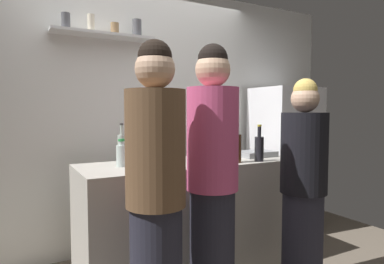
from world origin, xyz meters
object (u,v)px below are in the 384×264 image
Objects in this scene: wine_bottle_amber_glass at (237,147)px; person_brown_jacket at (156,197)px; wine_bottle_dark_glass at (259,148)px; wine_bottle_green_glass at (204,148)px; water_bottle_plastic at (122,155)px; refrigerator at (285,160)px; baking_pan at (256,154)px; utensil_holder at (139,154)px; person_blonde at (303,188)px; person_pink_top at (212,181)px; wine_bottle_pale_glass at (122,148)px.

person_brown_jacket reaches higher than wine_bottle_amber_glass.
wine_bottle_dark_glass is at bearing -9.07° from wine_bottle_amber_glass.
person_brown_jacket is (-0.94, -0.52, -0.18)m from wine_bottle_amber_glass.
wine_bottle_green_glass is 0.48m from wine_bottle_dark_glass.
person_brown_jacket is (-0.04, -0.78, -0.15)m from water_bottle_plastic.
wine_bottle_green_glass is (-1.25, -0.30, 0.23)m from refrigerator.
wine_bottle_green_glass is 0.93× the size of wine_bottle_dark_glass.
wine_bottle_amber_glass is (-1.09, -0.57, 0.25)m from refrigerator.
refrigerator is at bearing -144.01° from person_brown_jacket.
utensil_holder is (-1.06, 0.26, 0.04)m from baking_pan.
person_brown_jacket reaches higher than wine_bottle_dark_glass.
baking_pan is at bearing 121.66° from person_blonde.
wine_bottle_green_glass is at bearing -126.99° from person_brown_jacket.
person_brown_jacket reaches higher than person_blonde.
person_brown_jacket is (-0.78, -0.78, -0.16)m from wine_bottle_green_glass.
refrigerator is at bearing 26.43° from baking_pan.
person_brown_jacket is (-0.26, -0.99, -0.12)m from utensil_holder.
utensil_holder is 0.12× the size of person_pink_top.
wine_bottle_dark_glass is (-0.17, -0.25, 0.09)m from baking_pan.
water_bottle_plastic is (-0.22, -0.21, 0.03)m from utensil_holder.
person_brown_jacket is (-2.03, -1.08, 0.07)m from refrigerator.
wine_bottle_pale_glass is 1.14m from wine_bottle_dark_glass.
person_brown_jacket reaches higher than water_bottle_plastic.
water_bottle_plastic is 0.12× the size of person_pink_top.
refrigerator is at bearing 3.01° from utensil_holder.
utensil_holder is 0.67× the size of wine_bottle_pale_glass.
person_blonde is (0.94, -0.96, -0.21)m from utensil_holder.
baking_pan is 1.03× the size of wine_bottle_pale_glass.
wine_bottle_pale_glass is 1.06× the size of wine_bottle_dark_glass.
wine_bottle_dark_glass is (1.06, -0.43, -0.01)m from wine_bottle_pale_glass.
baking_pan is 1.07m from person_pink_top.
utensil_holder reaches higher than baking_pan.
refrigerator is 4.75× the size of baking_pan.
person_pink_top is at bearing -157.42° from person_brown_jacket.
person_blonde is (0.42, -0.75, -0.25)m from wine_bottle_green_glass.
water_bottle_plastic is at bearing -179.50° from wine_bottle_green_glass.
wine_bottle_amber_glass is at bearing 160.29° from person_blonde.
refrigerator reaches higher than person_blonde.
baking_pan is 0.32m from wine_bottle_dark_glass.
person_blonde is (-0.12, -0.70, -0.17)m from baking_pan.
wine_bottle_dark_glass reaches higher than utensil_holder.
wine_bottle_green_glass is 0.75m from person_pink_top.
water_bottle_plastic is at bearing -171.01° from person_blonde.
wine_bottle_pale_glass is at bearing 169.41° from wine_bottle_green_glass.
wine_bottle_dark_glass is (0.89, -0.51, 0.05)m from utensil_holder.
water_bottle_plastic is 0.78m from person_pink_top.
wine_bottle_pale_glass is 0.15m from water_bottle_plastic.
utensil_holder is at bearing -96.95° from person_brown_jacket.
person_brown_jacket is (-0.09, -0.91, -0.19)m from wine_bottle_pale_glass.
wine_bottle_amber_glass reaches higher than baking_pan.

